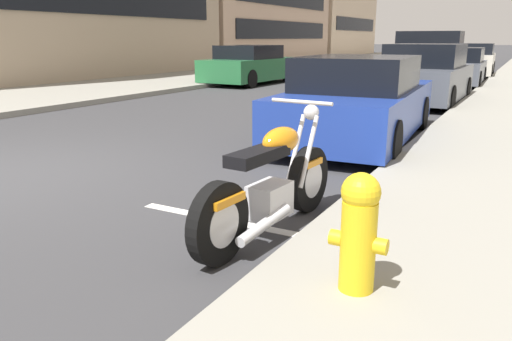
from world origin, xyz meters
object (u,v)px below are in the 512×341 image
(parked_motorcycle, at_px, (271,186))
(car_opposite_curb, at_px, (250,66))
(parked_car_near_corner, at_px, (425,76))
(fire_hydrant, at_px, (359,229))
(parked_car_far_down_curb, at_px, (358,102))
(parked_car_behind_motorcycle, at_px, (456,68))
(crossing_truck, at_px, (429,49))
(parked_car_second_in_row, at_px, (472,61))

(parked_motorcycle, relative_size, car_opposite_curb, 0.48)
(parked_car_near_corner, bearing_deg, fire_hydrant, -170.69)
(parked_car_near_corner, distance_m, car_opposite_curb, 7.40)
(parked_car_far_down_curb, bearing_deg, parked_car_near_corner, -3.63)
(fire_hydrant, bearing_deg, parked_car_behind_motorcycle, 5.53)
(crossing_truck, height_order, car_opposite_curb, crossing_truck)
(car_opposite_curb, bearing_deg, parked_motorcycle, 31.25)
(parked_car_second_in_row, bearing_deg, parked_motorcycle, 179.10)
(parked_car_second_in_row, distance_m, car_opposite_curb, 10.54)
(parked_car_second_in_row, bearing_deg, parked_car_near_corner, 177.53)
(parked_car_near_corner, bearing_deg, crossing_truck, 10.61)
(car_opposite_curb, bearing_deg, parked_car_second_in_row, 140.93)
(parked_motorcycle, distance_m, parked_car_near_corner, 9.95)
(parked_car_near_corner, xyz_separation_m, crossing_truck, (17.24, 3.00, 0.34))
(parked_motorcycle, relative_size, parked_car_second_in_row, 0.45)
(car_opposite_curb, relative_size, fire_hydrant, 5.82)
(parked_car_far_down_curb, relative_size, parked_car_near_corner, 1.09)
(parked_car_second_in_row, height_order, car_opposite_curb, parked_car_second_in_row)
(parked_car_behind_motorcycle, height_order, parked_car_second_in_row, parked_car_second_in_row)
(parked_car_far_down_curb, bearing_deg, fire_hydrant, -166.00)
(parked_motorcycle, xyz_separation_m, parked_car_near_corner, (9.93, 0.58, 0.28))
(parked_car_behind_motorcycle, distance_m, parked_car_second_in_row, 5.19)
(crossing_truck, bearing_deg, fire_hydrant, 100.25)
(parked_car_far_down_curb, height_order, crossing_truck, crossing_truck)
(parked_motorcycle, height_order, car_opposite_curb, car_opposite_curb)
(parked_motorcycle, xyz_separation_m, parked_car_behind_motorcycle, (15.65, 0.55, 0.20))
(parked_car_behind_motorcycle, xyz_separation_m, parked_car_second_in_row, (5.19, 0.04, 0.05))
(parked_car_behind_motorcycle, distance_m, fire_hydrant, 16.62)
(car_opposite_curb, distance_m, fire_hydrant, 16.09)
(parked_motorcycle, height_order, parked_car_second_in_row, parked_car_second_in_row)
(parked_car_far_down_curb, xyz_separation_m, fire_hydrant, (-5.22, -1.64, -0.11))
(fire_hydrant, bearing_deg, crossing_truck, 9.37)
(parked_car_near_corner, height_order, fire_hydrant, parked_car_near_corner)
(parked_car_second_in_row, relative_size, fire_hydrant, 6.22)
(parked_car_far_down_curb, bearing_deg, parked_motorcycle, -175.68)
(parked_car_behind_motorcycle, bearing_deg, car_opposite_curb, 110.98)
(parked_car_near_corner, distance_m, fire_hydrant, 10.95)
(car_opposite_curb, height_order, fire_hydrant, car_opposite_curb)
(parked_car_far_down_curb, bearing_deg, car_opposite_curb, 35.27)
(parked_car_far_down_curb, height_order, parked_car_second_in_row, parked_car_second_in_row)
(parked_car_near_corner, xyz_separation_m, parked_car_behind_motorcycle, (5.72, -0.03, -0.08))
(parked_car_far_down_curb, relative_size, crossing_truck, 0.93)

